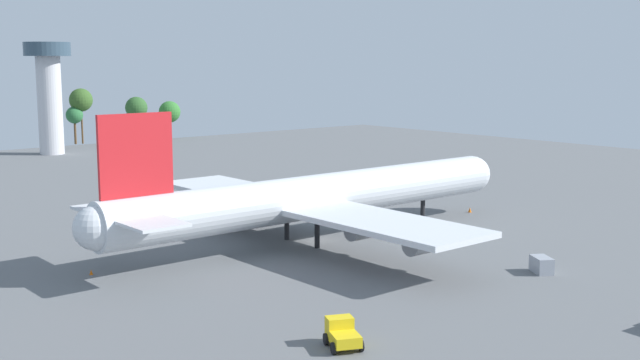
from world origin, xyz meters
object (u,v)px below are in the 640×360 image
maintenance_van (342,334)px  safety_cone_tail (91,272)px  cargo_container_fore (542,265)px  safety_cone_nose (470,210)px  cargo_airplane (317,197)px  pushback_tractor (362,196)px  control_tower (49,87)px

maintenance_van → safety_cone_tail: size_ratio=7.21×
cargo_container_fore → safety_cone_nose: bearing=51.9°
cargo_container_fore → cargo_airplane: bearing=107.5°
cargo_container_fore → pushback_tractor: bearing=71.4°
pushback_tractor → control_tower: 107.15m
maintenance_van → cargo_container_fore: maintenance_van is taller
maintenance_van → safety_cone_tail: (-6.73, 35.98, -0.88)m
cargo_airplane → maintenance_van: (-24.38, -32.45, -4.92)m
cargo_airplane → maintenance_van: size_ratio=16.11×
safety_cone_tail → control_tower: control_tower is taller
pushback_tractor → safety_cone_nose: size_ratio=4.89×
safety_cone_tail → cargo_container_fore: bearing=-39.3°
maintenance_van → safety_cone_nose: size_ratio=5.39×
pushback_tractor → control_tower: bearing=97.5°
cargo_airplane → pushback_tractor: (25.29, 17.85, -5.04)m
maintenance_van → cargo_container_fore: bearing=5.0°
safety_cone_tail → cargo_airplane: bearing=-6.5°
safety_cone_tail → control_tower: (42.63, 119.28, 17.39)m
cargo_airplane → maintenance_van: 40.89m
cargo_airplane → cargo_container_fore: bearing=-72.5°
safety_cone_nose → control_tower: size_ratio=0.03×
cargo_container_fore → safety_cone_tail: 52.24m
maintenance_van → cargo_container_fore: (33.71, 2.92, -0.23)m
safety_cone_nose → cargo_airplane: bearing=179.2°
pushback_tractor → control_tower: size_ratio=0.14×
maintenance_van → cargo_container_fore: 33.84m
cargo_airplane → maintenance_van: bearing=-126.9°
cargo_container_fore → safety_cone_nose: 36.98m
safety_cone_nose → maintenance_van: bearing=-150.5°
cargo_container_fore → safety_cone_tail: bearing=140.7°
pushback_tractor → maintenance_van: 70.70m
cargo_container_fore → safety_cone_nose: (22.80, 29.11, -0.54)m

